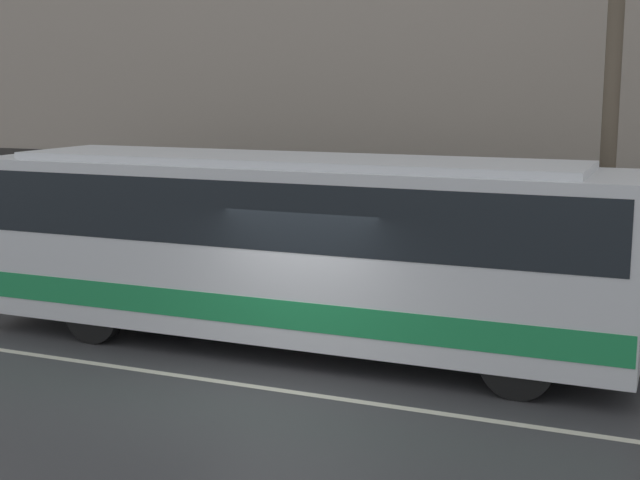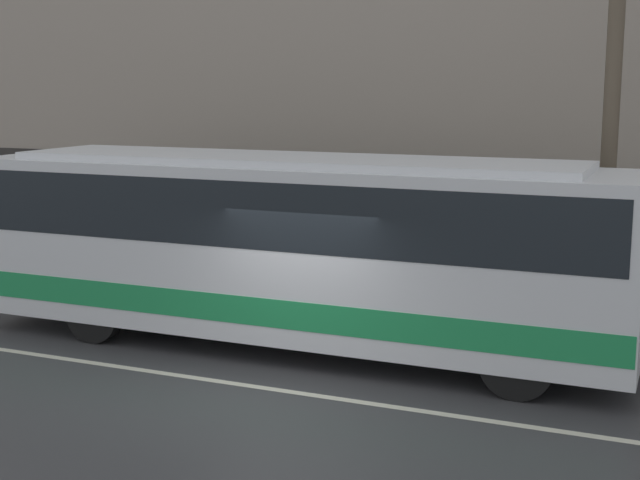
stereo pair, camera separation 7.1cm
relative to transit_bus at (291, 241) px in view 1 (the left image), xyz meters
name	(u,v)px [view 1 (the left image)]	position (x,y,z in m)	size (l,w,h in m)	color
ground_plane	(277,390)	(0.73, -2.10, -1.82)	(60.00, 60.00, 0.00)	#38383A
sidewalk	(392,303)	(0.73, 3.22, -1.73)	(60.00, 2.66, 0.17)	gray
building_facade	(418,13)	(0.73, 4.69, 4.01)	(60.00, 0.35, 12.08)	gray
lane_stripe	(277,390)	(0.73, -2.10, -1.82)	(54.00, 0.14, 0.01)	beige
transit_bus	(291,241)	(0.00, 0.00, 0.00)	(11.25, 2.54, 3.23)	silver
utility_pole_near	(611,99)	(4.78, 2.45, 2.33)	(0.27, 0.27, 7.96)	brown
pedestrian_waiting	(308,252)	(-1.30, 3.71, -0.93)	(0.36, 0.36, 1.55)	maroon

